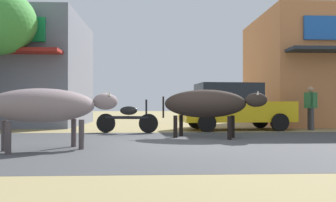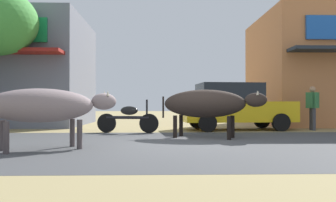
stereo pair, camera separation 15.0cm
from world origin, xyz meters
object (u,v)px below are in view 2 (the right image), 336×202
at_px(parked_hatchback_car, 234,106).
at_px(pedestrian_by_shop, 312,105).
at_px(cow_near_brown, 45,106).
at_px(parked_motorcycle, 129,118).
at_px(cow_far_dark, 206,104).

relative_size(parked_hatchback_car, pedestrian_by_shop, 2.61).
distance_m(cow_near_brown, pedestrian_by_shop, 9.12).
bearing_deg(pedestrian_by_shop, parked_hatchback_car, 173.82).
bearing_deg(parked_motorcycle, pedestrian_by_shop, 7.83).
distance_m(parked_hatchback_car, parked_motorcycle, 3.84).
xyz_separation_m(parked_hatchback_car, parked_motorcycle, (-3.64, -1.16, -0.37)).
bearing_deg(pedestrian_by_shop, cow_far_dark, -146.83).
xyz_separation_m(parked_hatchback_car, pedestrian_by_shop, (2.67, -0.29, 0.05)).
height_order(parked_hatchback_car, parked_motorcycle, parked_hatchback_car).
height_order(parked_motorcycle, pedestrian_by_shop, pedestrian_by_shop).
bearing_deg(cow_near_brown, pedestrian_by_shop, 33.45).
relative_size(parked_hatchback_car, parked_motorcycle, 2.02).
height_order(parked_hatchback_car, pedestrian_by_shop, parked_hatchback_car).
height_order(cow_near_brown, pedestrian_by_shop, pedestrian_by_shop).
xyz_separation_m(cow_near_brown, cow_far_dark, (3.52, 2.36, 0.04)).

